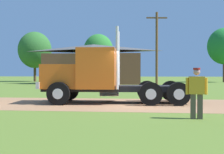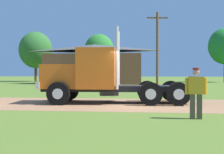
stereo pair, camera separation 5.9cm
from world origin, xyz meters
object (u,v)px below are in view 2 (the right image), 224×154
object	(u,v)px
shed_building	(94,65)
visitor_standing_near	(196,91)
utility_pole_far	(157,47)
truck_foreground_white	(96,77)

from	to	relation	value
shed_building	visitor_standing_near	bearing A→B (deg)	-73.72
visitor_standing_near	utility_pole_far	size ratio (longest dim) A/B	0.21
truck_foreground_white	utility_pole_far	xyz separation A→B (m)	(3.53, 17.28, 2.91)
visitor_standing_near	utility_pole_far	xyz separation A→B (m)	(-0.57, 22.01, 3.29)
truck_foreground_white	shed_building	size ratio (longest dim) A/B	0.57
visitor_standing_near	shed_building	size ratio (longest dim) A/B	0.12
truck_foreground_white	shed_building	bearing A→B (deg)	100.52
shed_building	utility_pole_far	size ratio (longest dim) A/B	1.72
truck_foreground_white	visitor_standing_near	size ratio (longest dim) A/B	4.62
shed_building	utility_pole_far	xyz separation A→B (m)	(8.28, -8.26, 1.62)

